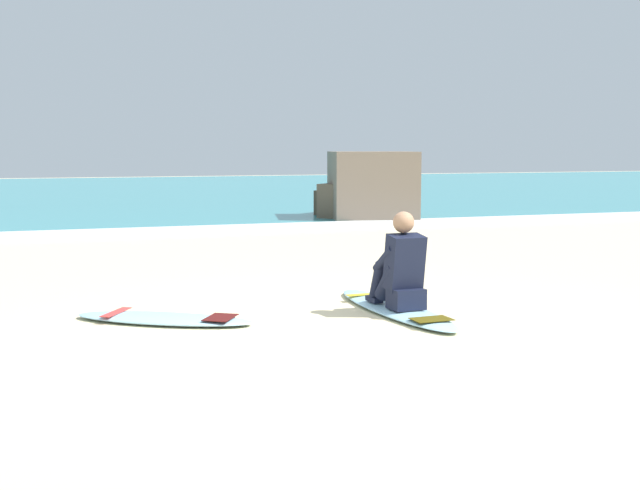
# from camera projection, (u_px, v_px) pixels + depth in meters

# --- Properties ---
(ground_plane) EXTENTS (80.00, 80.00, 0.00)m
(ground_plane) POSITION_uv_depth(u_px,v_px,m) (352.00, 333.00, 7.35)
(ground_plane) COLOR beige
(sea) EXTENTS (80.00, 28.00, 0.10)m
(sea) POSITION_uv_depth(u_px,v_px,m) (112.00, 193.00, 28.51)
(sea) COLOR teal
(sea) RESTS_ON ground
(breaking_foam) EXTENTS (80.00, 0.90, 0.11)m
(breaking_foam) POSITION_uv_depth(u_px,v_px,m) (180.00, 231.00, 15.67)
(breaking_foam) COLOR white
(breaking_foam) RESTS_ON ground
(surfboard_main) EXTENTS (0.61, 2.34, 0.08)m
(surfboard_main) POSITION_uv_depth(u_px,v_px,m) (395.00, 309.00, 8.27)
(surfboard_main) COLOR #9ED1E5
(surfboard_main) RESTS_ON ground
(surfer_seated) EXTENTS (0.39, 0.72, 0.95)m
(surfer_seated) POSITION_uv_depth(u_px,v_px,m) (401.00, 271.00, 8.12)
(surfer_seated) COLOR black
(surfer_seated) RESTS_ON surfboard_main
(surfboard_spare_near) EXTENTS (1.76, 1.39, 0.08)m
(surfboard_spare_near) POSITION_uv_depth(u_px,v_px,m) (164.00, 318.00, 7.79)
(surfboard_spare_near) COLOR #9ED1E5
(surfboard_spare_near) RESTS_ON ground
(rock_outcrop_distant) EXTENTS (2.49, 3.10, 1.54)m
(rock_outcrop_distant) POSITION_uv_depth(u_px,v_px,m) (369.00, 195.00, 18.34)
(rock_outcrop_distant) COLOR brown
(rock_outcrop_distant) RESTS_ON ground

